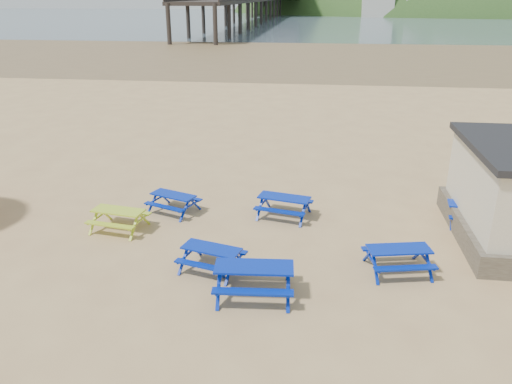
# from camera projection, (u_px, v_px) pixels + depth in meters

# --- Properties ---
(ground) EXTENTS (400.00, 400.00, 0.00)m
(ground) POSITION_uv_depth(u_px,v_px,m) (243.00, 237.00, 16.12)
(ground) COLOR tan
(ground) RESTS_ON ground
(wet_sand) EXTENTS (400.00, 400.00, 0.00)m
(wet_sand) POSITION_uv_depth(u_px,v_px,m) (305.00, 53.00, 66.83)
(wet_sand) COLOR olive
(wet_sand) RESTS_ON ground
(sea) EXTENTS (400.00, 400.00, 0.00)m
(sea) POSITION_uv_depth(u_px,v_px,m) (318.00, 17.00, 172.86)
(sea) COLOR #4D606E
(sea) RESTS_ON ground
(picnic_table_blue_a) EXTENTS (1.98, 1.80, 0.68)m
(picnic_table_blue_a) POSITION_uv_depth(u_px,v_px,m) (174.00, 203.00, 17.89)
(picnic_table_blue_a) COLOR #030993
(picnic_table_blue_a) RESTS_ON ground
(picnic_table_blue_b) EXTENTS (2.05, 1.79, 0.75)m
(picnic_table_blue_b) POSITION_uv_depth(u_px,v_px,m) (284.00, 207.00, 17.51)
(picnic_table_blue_b) COLOR #030993
(picnic_table_blue_b) RESTS_ON ground
(picnic_table_blue_c) EXTENTS (1.91, 1.61, 0.74)m
(picnic_table_blue_c) POSITION_uv_depth(u_px,v_px,m) (474.00, 215.00, 16.88)
(picnic_table_blue_c) COLOR #030993
(picnic_table_blue_c) RESTS_ON ground
(picnic_table_blue_d) EXTENTS (1.96, 1.73, 0.70)m
(picnic_table_blue_d) POSITION_uv_depth(u_px,v_px,m) (212.00, 259.00, 14.11)
(picnic_table_blue_d) COLOR #030993
(picnic_table_blue_d) RESTS_ON ground
(picnic_table_blue_e) EXTENTS (2.14, 1.78, 0.85)m
(picnic_table_blue_e) POSITION_uv_depth(u_px,v_px,m) (254.00, 280.00, 12.90)
(picnic_table_blue_e) COLOR #030993
(picnic_table_blue_e) RESTS_ON ground
(picnic_table_blue_f) EXTENTS (2.00, 1.74, 0.73)m
(picnic_table_blue_f) POSITION_uv_depth(u_px,v_px,m) (398.00, 260.00, 14.01)
(picnic_table_blue_f) COLOR #030993
(picnic_table_blue_f) RESTS_ON ground
(picnic_table_yellow) EXTENTS (1.90, 1.62, 0.72)m
(picnic_table_yellow) POSITION_uv_depth(u_px,v_px,m) (119.00, 220.00, 16.52)
(picnic_table_yellow) COLOR #9BBE29
(picnic_table_yellow) RESTS_ON ground
(pier) EXTENTS (24.00, 220.00, 39.29)m
(pier) POSITION_uv_depth(u_px,v_px,m) (269.00, 0.00, 180.58)
(pier) COLOR black
(pier) RESTS_ON ground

